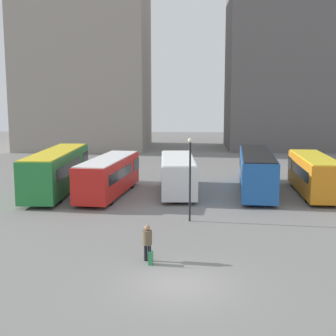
{
  "coord_description": "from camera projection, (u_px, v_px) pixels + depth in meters",
  "views": [
    {
      "loc": [
        0.4,
        -18.07,
        7.62
      ],
      "look_at": [
        -1.12,
        14.9,
        2.48
      ],
      "focal_mm": 50.0,
      "sensor_mm": 36.0,
      "label": 1
    }
  ],
  "objects": [
    {
      "name": "ground_plane",
      "position": [
        179.0,
        284.0,
        19.02
      ],
      "size": [
        160.0,
        160.0,
        0.0
      ],
      "primitive_type": "plane",
      "color": "slate"
    },
    {
      "name": "building_block_left",
      "position": [
        86.0,
        58.0,
        67.38
      ],
      "size": [
        17.76,
        15.03,
        26.0
      ],
      "color": "gray",
      "rests_on": "ground_plane"
    },
    {
      "name": "building_block_right",
      "position": [
        291.0,
        21.0,
        65.3
      ],
      "size": [
        17.24,
        12.07,
        35.77
      ],
      "color": "#5B5656",
      "rests_on": "ground_plane"
    },
    {
      "name": "bus_0",
      "position": [
        57.0,
        170.0,
        36.86
      ],
      "size": [
        2.75,
        11.79,
        3.31
      ],
      "rotation": [
        0.0,
        0.0,
        1.59
      ],
      "color": "#237A38",
      "rests_on": "ground_plane"
    },
    {
      "name": "bus_1",
      "position": [
        109.0,
        175.0,
        35.83
      ],
      "size": [
        3.61,
        10.07,
        2.9
      ],
      "rotation": [
        0.0,
        0.0,
        1.45
      ],
      "color": "red",
      "rests_on": "ground_plane"
    },
    {
      "name": "bus_2",
      "position": [
        178.0,
        173.0,
        36.93
      ],
      "size": [
        3.09,
        9.49,
        2.81
      ],
      "rotation": [
        0.0,
        0.0,
        1.63
      ],
      "color": "silver",
      "rests_on": "ground_plane"
    },
    {
      "name": "bus_3",
      "position": [
        256.0,
        170.0,
        37.17
      ],
      "size": [
        3.58,
        11.99,
        3.16
      ],
      "rotation": [
        0.0,
        0.0,
        1.48
      ],
      "color": "#1E56A3",
      "rests_on": "ground_plane"
    },
    {
      "name": "bus_4",
      "position": [
        314.0,
        174.0,
        36.11
      ],
      "size": [
        2.85,
        9.59,
        2.99
      ],
      "rotation": [
        0.0,
        0.0,
        1.53
      ],
      "color": "orange",
      "rests_on": "ground_plane"
    },
    {
      "name": "traveler",
      "position": [
        147.0,
        240.0,
        21.6
      ],
      "size": [
        0.49,
        0.49,
        1.71
      ],
      "rotation": [
        0.0,
        0.0,
        1.46
      ],
      "color": "black",
      "rests_on": "ground_plane"
    },
    {
      "name": "suitcase",
      "position": [
        151.0,
        258.0,
        21.23
      ],
      "size": [
        0.21,
        0.36,
        0.91
      ],
      "rotation": [
        0.0,
        0.0,
        1.46
      ],
      "color": "#28844C",
      "rests_on": "ground_plane"
    },
    {
      "name": "lamp_post_0",
      "position": [
        190.0,
        172.0,
        28.15
      ],
      "size": [
        0.28,
        0.28,
        5.1
      ],
      "color": "black",
      "rests_on": "ground_plane"
    }
  ]
}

